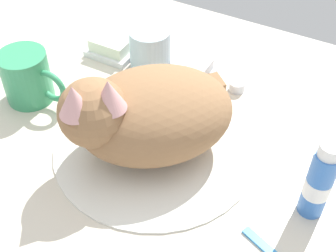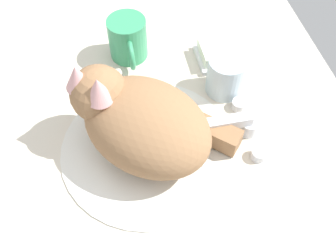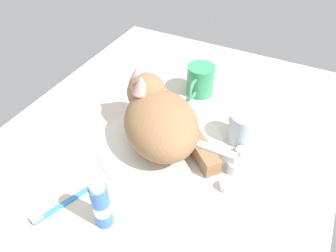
% 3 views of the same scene
% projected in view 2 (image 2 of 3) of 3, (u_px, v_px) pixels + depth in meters
% --- Properties ---
extents(ground_plane, '(1.10, 0.83, 0.03)m').
position_uv_depth(ground_plane, '(149.00, 152.00, 0.69)').
color(ground_plane, beige).
extents(sink_basin, '(0.32, 0.32, 0.01)m').
position_uv_depth(sink_basin, '(148.00, 147.00, 0.68)').
color(sink_basin, silver).
rests_on(sink_basin, ground_plane).
extents(faucet, '(0.14, 0.11, 0.05)m').
position_uv_depth(faucet, '(241.00, 126.00, 0.68)').
color(faucet, silver).
rests_on(faucet, ground_plane).
extents(cat, '(0.29, 0.31, 0.16)m').
position_uv_depth(cat, '(139.00, 119.00, 0.62)').
color(cat, '#936B47').
rests_on(cat, sink_basin).
extents(coffee_mug, '(0.12, 0.08, 0.09)m').
position_uv_depth(coffee_mug, '(126.00, 40.00, 0.78)').
color(coffee_mug, '#389966').
rests_on(coffee_mug, ground_plane).
extents(rinse_cup, '(0.08, 0.08, 0.08)m').
position_uv_depth(rinse_cup, '(226.00, 75.00, 0.73)').
color(rinse_cup, silver).
rests_on(rinse_cup, ground_plane).
extents(soap_dish, '(0.09, 0.06, 0.01)m').
position_uv_depth(soap_dish, '(212.00, 58.00, 0.81)').
color(soap_dish, white).
rests_on(soap_dish, ground_plane).
extents(soap_bar, '(0.07, 0.05, 0.02)m').
position_uv_depth(soap_bar, '(213.00, 52.00, 0.79)').
color(soap_bar, silver).
rests_on(soap_bar, soap_dish).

